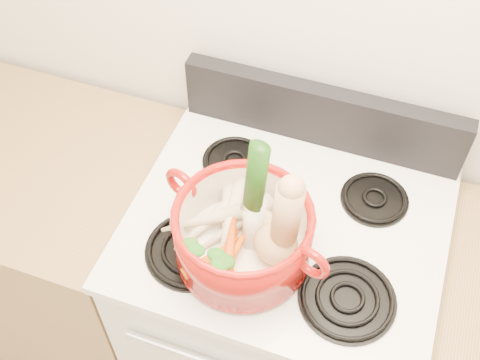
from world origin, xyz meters
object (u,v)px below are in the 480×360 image
(stove_body, at_px, (277,312))
(dutch_oven, at_px, (243,234))
(leek, at_px, (254,198))
(squash, at_px, (278,222))

(stove_body, bearing_deg, dutch_oven, -117.83)
(leek, bearing_deg, stove_body, 88.29)
(dutch_oven, bearing_deg, leek, 70.42)
(squash, bearing_deg, dutch_oven, -163.23)
(stove_body, xyz_separation_m, squash, (0.01, -0.13, 0.67))
(squash, height_order, leek, leek)
(dutch_oven, distance_m, leek, 0.12)
(squash, distance_m, leek, 0.07)
(dutch_oven, height_order, leek, leek)
(dutch_oven, height_order, squash, squash)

